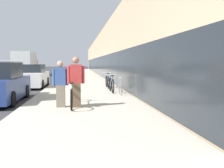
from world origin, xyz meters
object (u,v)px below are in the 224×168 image
Objects in this scene: person_rider at (76,82)px; parked_sedan_curbside at (0,84)px; tandem_bicycle at (72,95)px; cruiser_bike_middle at (107,81)px; person_bystander at (61,84)px; vintage_roadster_curbside at (31,77)px; cruiser_bike_nearest at (112,85)px; moving_truck at (26,64)px; bike_rack_hoop at (120,84)px.

person_rider reaches higher than parked_sedan_curbside.
person_rider is at bearing -66.58° from tandem_bicycle.
parked_sedan_curbside is (-2.99, 1.90, 0.25)m from tandem_bicycle.
cruiser_bike_middle reaches higher than tandem_bicycle.
person_bystander is at bearing -110.05° from cruiser_bike_middle.
vintage_roadster_curbside reaches higher than cruiser_bike_middle.
parked_sedan_curbside is 6.34m from vintage_roadster_curbside.
person_bystander reaches higher than cruiser_bike_nearest.
tandem_bicycle is at bearing -107.56° from cruiser_bike_middle.
person_bystander is at bearing -73.15° from vintage_roadster_curbside.
moving_truck is at bearing 102.62° from vintage_roadster_curbside.
cruiser_bike_nearest is at bearing 63.88° from tandem_bicycle.
parked_sedan_curbside is (-4.93, -4.22, 0.24)m from cruiser_bike_middle.
person_bystander is 6.77m from cruiser_bike_middle.
vintage_roadster_curbside is at bearing 137.87° from cruiser_bike_nearest.
person_bystander is at bearing -148.61° from tandem_bicycle.
cruiser_bike_middle is at bearing -23.48° from vintage_roadster_curbside.
person_bystander is 0.90× the size of cruiser_bike_nearest.
cruiser_bike_nearest is 0.41× the size of vintage_roadster_curbside.
cruiser_bike_nearest is at bearing 21.86° from parked_sedan_curbside.
parked_sedan_curbside reaches higher than cruiser_bike_nearest.
parked_sedan_curbside is at bearing 147.63° from tandem_bicycle.
person_rider reaches higher than bike_rack_hoop.
tandem_bicycle is at bearing -128.98° from bike_rack_hoop.
tandem_bicycle is 1.62× the size of person_bystander.
tandem_bicycle is 6.42m from cruiser_bike_middle.
cruiser_bike_nearest is 0.28× the size of moving_truck.
cruiser_bike_middle is (0.04, 2.26, 0.01)m from cruiser_bike_nearest.
person_bystander is at bearing -39.21° from parked_sedan_curbside.
tandem_bicycle is at bearing -74.97° from moving_truck.
person_bystander is at bearing -75.93° from moving_truck.
cruiser_bike_middle is 0.27× the size of moving_truck.
parked_sedan_curbside is at bearing -139.44° from cruiser_bike_middle.
person_rider is at bearing -70.17° from vintage_roadster_curbside.
parked_sedan_curbside is (-4.89, -1.96, 0.25)m from cruiser_bike_nearest.
parked_sedan_curbside is at bearing -171.55° from bike_rack_hoop.
bike_rack_hoop is at bearing -77.65° from cruiser_bike_nearest.
person_rider reaches higher than cruiser_bike_middle.
person_bystander is 0.92× the size of cruiser_bike_middle.
bike_rack_hoop is at bearing -47.54° from vintage_roadster_curbside.
vintage_roadster_curbside is 16.98m from moving_truck.
person_rider is at bearing -124.01° from bike_rack_hoop.
bike_rack_hoop is 0.48× the size of cruiser_bike_nearest.
moving_truck is at bearing 105.14° from person_rider.
parked_sedan_curbside reaches higher than cruiser_bike_middle.
cruiser_bike_middle is (2.32, 6.35, -0.41)m from person_bystander.
parked_sedan_curbside is (-5.15, -0.76, 0.11)m from bike_rack_hoop.
cruiser_bike_nearest is 1.02× the size of cruiser_bike_middle.
moving_truck is (-8.81, 22.13, 0.89)m from bike_rack_hoop.
parked_sedan_curbside reaches higher than bike_rack_hoop.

